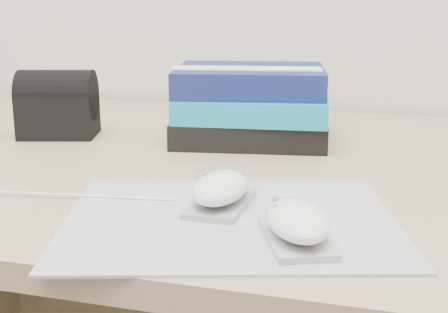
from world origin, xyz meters
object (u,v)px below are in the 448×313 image
(desk, at_px, (314,295))
(mouse_front, at_px, (297,223))
(mouse_rear, at_px, (220,190))
(pouch, at_px, (58,104))
(book_stack, at_px, (251,104))

(desk, xyz_separation_m, mouse_front, (0.02, -0.35, 0.26))
(mouse_rear, relative_size, pouch, 0.76)
(desk, relative_size, mouse_front, 13.59)
(mouse_front, height_order, pouch, pouch)
(book_stack, relative_size, pouch, 1.91)
(desk, distance_m, book_stack, 0.32)
(mouse_rear, distance_m, pouch, 0.45)
(desk, bearing_deg, mouse_front, -86.44)
(desk, relative_size, mouse_rear, 15.00)
(pouch, bearing_deg, mouse_front, -37.44)
(mouse_front, bearing_deg, desk, 93.56)
(mouse_rear, distance_m, book_stack, 0.34)
(desk, height_order, mouse_front, mouse_front)
(desk, bearing_deg, pouch, -179.41)
(mouse_rear, height_order, mouse_front, same)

